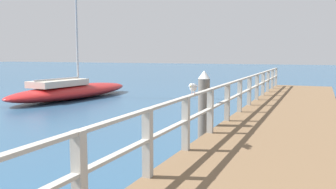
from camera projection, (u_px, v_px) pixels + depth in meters
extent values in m
cube|color=brown|center=(284.00, 129.00, 9.67)|extent=(2.84, 21.90, 0.53)
cube|color=#B2ADA3|center=(79.00, 178.00, 3.65)|extent=(0.12, 0.12, 0.97)
cube|color=#B2ADA3|center=(148.00, 143.00, 5.09)|extent=(0.12, 0.12, 0.97)
cube|color=#B2ADA3|center=(186.00, 123.00, 6.52)|extent=(0.12, 0.12, 0.97)
cube|color=#B2ADA3|center=(210.00, 111.00, 7.95)|extent=(0.12, 0.12, 0.97)
cube|color=#B2ADA3|center=(227.00, 102.00, 9.38)|extent=(0.12, 0.12, 0.97)
cube|color=#B2ADA3|center=(240.00, 96.00, 10.82)|extent=(0.12, 0.12, 0.97)
cube|color=#B2ADA3|center=(249.00, 91.00, 12.25)|extent=(0.12, 0.12, 0.97)
cube|color=#B2ADA3|center=(257.00, 87.00, 13.68)|extent=(0.12, 0.12, 0.97)
cube|color=#B2ADA3|center=(263.00, 84.00, 15.11)|extent=(0.12, 0.12, 0.97)
cube|color=#B2ADA3|center=(268.00, 81.00, 16.54)|extent=(0.12, 0.12, 0.97)
cube|color=#B2ADA3|center=(272.00, 79.00, 17.98)|extent=(0.12, 0.12, 0.97)
cube|color=#B2ADA3|center=(276.00, 77.00, 19.41)|extent=(0.12, 0.12, 0.97)
cube|color=#B2ADA3|center=(234.00, 82.00, 10.05)|extent=(0.10, 20.30, 0.04)
cube|color=#B2ADA3|center=(234.00, 97.00, 10.09)|extent=(0.10, 20.30, 0.04)
cylinder|color=#6B6056|center=(204.00, 113.00, 8.82)|extent=(0.28, 0.28, 1.66)
cone|color=white|center=(204.00, 75.00, 8.72)|extent=(0.29, 0.29, 0.20)
ellipsoid|color=white|center=(193.00, 87.00, 6.81)|extent=(0.17, 0.30, 0.15)
sphere|color=white|center=(191.00, 86.00, 6.64)|extent=(0.09, 0.09, 0.09)
cone|color=gold|center=(191.00, 86.00, 6.57)|extent=(0.03, 0.05, 0.02)
cone|color=#939399|center=(195.00, 86.00, 6.97)|extent=(0.08, 0.09, 0.07)
ellipsoid|color=#939399|center=(193.00, 86.00, 6.81)|extent=(0.21, 0.25, 0.04)
cylinder|color=tan|center=(194.00, 93.00, 6.83)|extent=(0.01, 0.01, 0.05)
cylinder|color=tan|center=(192.00, 93.00, 6.84)|extent=(0.01, 0.01, 0.05)
ellipsoid|color=red|center=(73.00, 91.00, 18.52)|extent=(3.05, 8.29, 0.69)
cylinder|color=#B2B2B7|center=(76.00, 9.00, 18.41)|extent=(0.10, 0.10, 7.57)
cylinder|color=#B2B2B7|center=(58.00, 79.00, 17.55)|extent=(0.35, 2.83, 0.08)
cube|color=beige|center=(58.00, 83.00, 17.61)|extent=(1.56, 3.03, 0.30)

